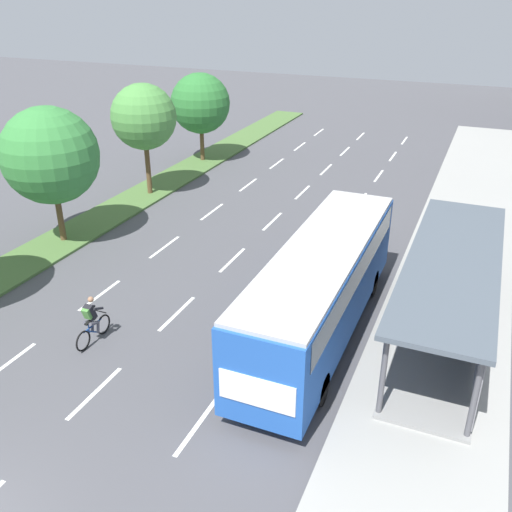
# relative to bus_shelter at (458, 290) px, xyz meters

# --- Properties ---
(median_strip) EXTENTS (2.60, 52.00, 0.12)m
(median_strip) POSITION_rel_bus_shelter_xyz_m (-17.83, 7.23, -1.81)
(median_strip) COLOR #4C7038
(median_strip) RESTS_ON ground
(sidewalk_right) EXTENTS (4.50, 52.00, 0.15)m
(sidewalk_right) POSITION_rel_bus_shelter_xyz_m (-0.28, 7.23, -1.79)
(sidewalk_right) COLOR #9E9E99
(sidewalk_right) RESTS_ON ground
(lane_divider_left) EXTENTS (0.14, 46.50, 0.01)m
(lane_divider_left) POSITION_rel_bus_shelter_xyz_m (-13.03, 4.98, -1.86)
(lane_divider_left) COLOR white
(lane_divider_left) RESTS_ON ground
(lane_divider_center) EXTENTS (0.14, 46.50, 0.01)m
(lane_divider_center) POSITION_rel_bus_shelter_xyz_m (-9.53, 4.98, -1.86)
(lane_divider_center) COLOR white
(lane_divider_center) RESTS_ON ground
(lane_divider_right) EXTENTS (0.14, 46.50, 0.01)m
(lane_divider_right) POSITION_rel_bus_shelter_xyz_m (-6.03, 4.98, -1.86)
(lane_divider_right) COLOR white
(lane_divider_right) RESTS_ON ground
(bus_shelter) EXTENTS (2.90, 10.92, 2.86)m
(bus_shelter) POSITION_rel_bus_shelter_xyz_m (0.00, 0.00, 0.00)
(bus_shelter) COLOR gray
(bus_shelter) RESTS_ON sidewalk_right
(bus) EXTENTS (2.54, 11.29, 3.37)m
(bus) POSITION_rel_bus_shelter_xyz_m (-4.28, -1.53, 0.20)
(bus) COLOR #2356B2
(bus) RESTS_ON ground
(cyclist) EXTENTS (0.46, 1.82, 1.71)m
(cyclist) POSITION_rel_bus_shelter_xyz_m (-11.22, -5.03, -1.08)
(cyclist) COLOR black
(cyclist) RESTS_ON ground
(median_tree_third) EXTENTS (4.35, 4.35, 6.25)m
(median_tree_third) POSITION_rel_bus_shelter_xyz_m (-17.77, 1.21, 2.33)
(median_tree_third) COLOR brown
(median_tree_third) RESTS_ON median_strip
(median_tree_fourth) EXTENTS (3.60, 3.60, 6.19)m
(median_tree_fourth) POSITION_rel_bus_shelter_xyz_m (-17.58, 8.46, 2.63)
(median_tree_fourth) COLOR brown
(median_tree_fourth) RESTS_ON median_strip
(median_tree_fifth) EXTENTS (3.94, 3.94, 5.79)m
(median_tree_fifth) POSITION_rel_bus_shelter_xyz_m (-17.95, 15.70, 2.07)
(median_tree_fifth) COLOR brown
(median_tree_fifth) RESTS_ON median_strip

